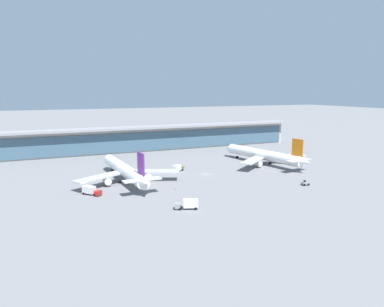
{
  "coord_description": "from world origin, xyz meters",
  "views": [
    {
      "loc": [
        -67.84,
        -137.89,
        36.53
      ],
      "look_at": [
        0.0,
        15.04,
        6.93
      ],
      "focal_mm": 33.37,
      "sensor_mm": 36.0,
      "label": 1
    }
  ],
  "objects": [
    {
      "name": "airliner_left_stand",
      "position": [
        -35.61,
        1.72,
        4.74
      ],
      "size": [
        43.47,
        56.59,
        15.07
      ],
      "color": "white",
      "rests_on": "ground"
    },
    {
      "name": "service_truck_mid_apron_grey",
      "position": [
        27.36,
        -32.44,
        0.87
      ],
      "size": [
        2.93,
        1.83,
        2.05
      ],
      "color": "gray",
      "rests_on": "ground"
    },
    {
      "name": "service_truck_under_wing_grey",
      "position": [
        -25.7,
        -39.9,
        1.69
      ],
      "size": [
        7.64,
        4.78,
        3.1
      ],
      "color": "gray",
      "rests_on": "ground"
    },
    {
      "name": "service_truck_by_tail_red",
      "position": [
        -51.15,
        -11.68,
        1.69
      ],
      "size": [
        6.47,
        7.06,
        3.1
      ],
      "color": "#B21E1E",
      "rests_on": "ground"
    },
    {
      "name": "service_truck_near_nose_olive",
      "position": [
        -9.36,
        10.11,
        1.69
      ],
      "size": [
        7.21,
        6.23,
        3.1
      ],
      "color": "olive",
      "rests_on": "ground"
    },
    {
      "name": "ground_plane",
      "position": [
        0.0,
        0.0,
        0.0
      ],
      "size": [
        1200.0,
        1200.0,
        0.0
      ],
      "primitive_type": "plane",
      "color": "slate"
    },
    {
      "name": "terminal_building",
      "position": [
        0.0,
        71.36,
        7.87
      ],
      "size": [
        189.64,
        12.8,
        15.2
      ],
      "color": "#B2ADA3",
      "rests_on": "ground"
    },
    {
      "name": "airliner_centre_stand",
      "position": [
        36.38,
        7.58,
        4.74
      ],
      "size": [
        42.77,
        56.3,
        15.07
      ],
      "color": "white",
      "rests_on": "ground"
    },
    {
      "name": "safety_cone_alpha",
      "position": [
        -21.26,
        -16.94,
        0.32
      ],
      "size": [
        0.62,
        0.62,
        0.7
      ],
      "color": "orange",
      "rests_on": "ground"
    }
  ]
}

